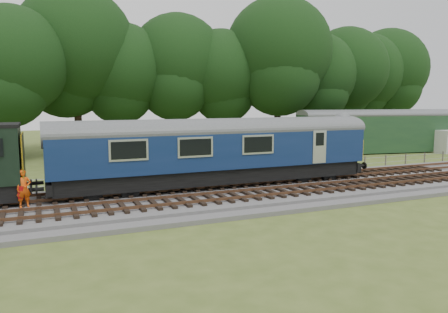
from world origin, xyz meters
name	(u,v)px	position (x,y,z in m)	size (l,w,h in m)	color
ground	(212,198)	(0.00, 0.00, 0.00)	(120.00, 120.00, 0.00)	#475A21
ballast	(212,195)	(0.00, 0.00, 0.17)	(70.00, 7.00, 0.35)	#4C4C4F
track_north	(203,186)	(0.00, 1.40, 0.42)	(67.20, 2.40, 0.21)	black
track_south	(224,197)	(0.00, -1.60, 0.42)	(67.20, 2.40, 0.21)	black
fence	(186,183)	(0.00, 4.50, 0.00)	(64.00, 0.12, 1.00)	#6B6054
tree_line	(131,153)	(0.00, 22.00, 0.00)	(70.00, 8.00, 18.00)	black
dmu_railcar	(218,146)	(0.91, 1.40, 2.61)	(18.05, 2.86, 3.88)	black
worker	(24,188)	(-8.99, 0.21, 1.21)	(0.63, 0.41, 1.72)	#FD530D
parked_coach	(378,129)	(22.35, 12.38, 2.33)	(16.47, 5.34, 4.15)	#1A3921
shed	(405,137)	(25.93, 12.50, 1.43)	(3.60, 3.60, 2.81)	#1A3921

